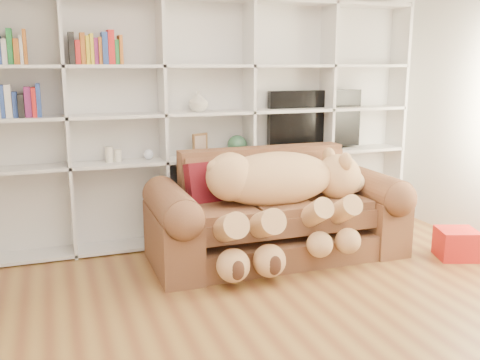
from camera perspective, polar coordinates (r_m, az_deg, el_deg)
name	(u,v)px	position (r m, az deg, el deg)	size (l,w,h in m)	color
floor	(311,348)	(3.60, 7.58, -17.38)	(5.00, 5.00, 0.00)	brown
wall_back	(202,106)	(5.48, -4.13, 7.86)	(5.00, 0.02, 2.70)	silver
bookshelf	(182,112)	(5.29, -6.24, 7.18)	(4.43, 0.35, 2.40)	silver
sofa	(275,217)	(5.02, 3.79, -3.97)	(2.32, 1.00, 0.98)	brown
teddy_bear	(281,191)	(4.75, 4.36, -1.16)	(1.65, 0.93, 0.96)	#E1AA70
throw_pillow	(208,184)	(4.88, -3.41, -0.44)	(0.40, 0.13, 0.40)	maroon
gift_box	(456,244)	(5.38, 22.09, -6.32)	(0.34, 0.32, 0.27)	red
tv	(315,120)	(5.81, 7.99, 6.32)	(1.07, 0.18, 0.63)	black
picture_frame	(200,145)	(5.31, -4.28, 3.79)	(0.18, 0.03, 0.22)	brown
green_vase	(237,145)	(5.43, -0.31, 3.76)	(0.20, 0.20, 0.20)	#316042
figurine_tall	(109,154)	(5.16, -13.79, 2.66)	(0.07, 0.07, 0.15)	beige
figurine_short	(118,156)	(5.17, -12.89, 2.56)	(0.07, 0.07, 0.12)	beige
snow_globe	(148,154)	(5.21, -9.74, 2.71)	(0.10, 0.10, 0.10)	silver
shelf_vase	(198,101)	(5.26, -4.47, 8.38)	(0.19, 0.19, 0.20)	beige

